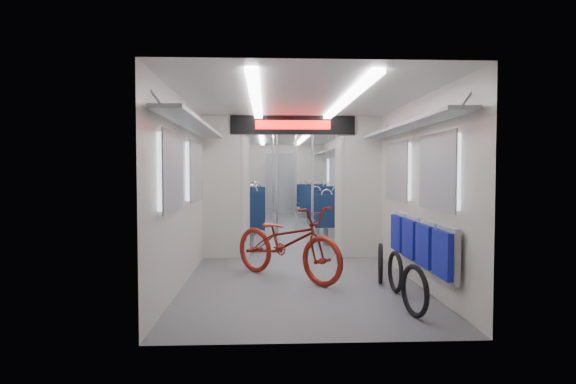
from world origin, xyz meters
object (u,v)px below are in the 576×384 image
Objects in this scene: bike_hoop_b at (395,274)px; stanchion_near_right at (312,186)px; seat_bay_far_right at (314,201)px; bike_hoop_c at (380,265)px; seat_bay_near_left at (241,213)px; seat_bay_far_left at (248,203)px; bicycle at (287,242)px; flip_bench at (419,242)px; seat_bay_near_right at (332,213)px; stanchion_far_left at (273,182)px; stanchion_near_left at (277,186)px; stanchion_far_right at (296,182)px; bike_hoop_a at (415,293)px.

stanchion_near_right reaches higher than bike_hoop_b.
stanchion_near_right is at bearing -96.06° from seat_bay_far_right.
seat_bay_near_left is at bearing 117.04° from bike_hoop_c.
bicycle is at bearing -83.69° from seat_bay_far_left.
flip_bench is 8.08m from seat_bay_far_left.
bicycle is 7.06m from seat_bay_far_left.
seat_bay_near_right is at bearing 95.44° from flip_bench.
bicycle is 0.80× the size of stanchion_far_left.
stanchion_near_left and stanchion_far_right have the same top height.
flip_bench is at bearing -73.55° from seat_bay_far_left.
stanchion_far_right is (1.21, 1.69, 0.57)m from seat_bay_near_left.
flip_bench is 0.93× the size of stanchion_far_right.
bike_hoop_c is (0.00, 1.39, -0.00)m from bike_hoop_a.
bicycle is at bearing 123.97° from bike_hoop_a.
bicycle is at bearing 154.13° from flip_bench.
bike_hoop_a is 7.05m from stanchion_far_left.
stanchion_near_left reaches higher than seat_bay_near_left.
bicycle is 2.08m from bike_hoop_a.
stanchion_near_left is 0.70m from stanchion_near_right.
bike_hoop_a is 0.94m from bike_hoop_b.
seat_bay_far_right is (-0.06, 9.10, 0.33)m from bike_hoop_a.
seat_bay_far_left is at bearing 106.45° from flip_bench.
stanchion_far_right reaches higher than seat_bay_far_right.
flip_bench reaches higher than bike_hoop_a.
seat_bay_far_right is at bearing 64.50° from seat_bay_near_left.
stanchion_far_right is at bearing -106.54° from seat_bay_far_right.
stanchion_far_left is (-0.63, 3.16, 0.00)m from stanchion_near_right.
bike_hoop_b is 0.95× the size of bike_hoop_c.
seat_bay_far_left reaches higher than bike_hoop_b.
bike_hoop_b is 6.15m from stanchion_far_left.
bicycle is 0.80× the size of stanchion_far_right.
seat_bay_far_right reaches higher than seat_bay_near_right.
bike_hoop_c is 3.08m from stanchion_near_left.
bike_hoop_a is at bearing -100.04° from bicycle.
flip_bench is 4.17× the size of bike_hoop_a.
bicycle is 5.20m from stanchion_far_left.
bike_hoop_b is 3.01m from stanchion_near_right.
flip_bench is 4.42m from seat_bay_near_right.
bicycle is at bearing -77.37° from seat_bay_near_left.
flip_bench is 4.41× the size of bike_hoop_b.
stanchion_far_right is (-0.79, 5.93, 0.93)m from bike_hoop_b.
bike_hoop_a is 0.26× the size of seat_bay_near_right.
bicycle is 3.55m from seat_bay_near_left.
stanchion_near_right is (1.30, -1.47, 0.57)m from seat_bay_near_left.
seat_bay_far_left is at bearing 98.48° from stanchion_near_left.
seat_bay_near_right is 0.87× the size of stanchion_far_left.
seat_bay_near_left is (-1.93, 3.79, 0.35)m from bike_hoop_c.
seat_bay_far_left reaches higher than flip_bench.
seat_bay_near_right is 3.84m from seat_bay_far_left.
stanchion_near_left is at bearing 47.95° from bicycle.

